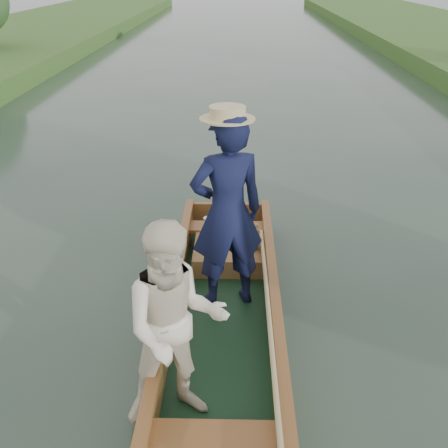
{
  "coord_description": "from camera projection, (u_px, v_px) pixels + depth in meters",
  "views": [
    {
      "loc": [
        0.13,
        -4.57,
        3.34
      ],
      "look_at": [
        0.0,
        0.6,
        0.95
      ],
      "focal_mm": 45.0,
      "sensor_mm": 36.0,
      "label": 1
    }
  ],
  "objects": [
    {
      "name": "punt",
      "position": [
        212.0,
        282.0,
        5.16
      ],
      "size": [
        1.35,
        5.0,
        2.15
      ],
      "color": "black",
      "rests_on": "ground"
    },
    {
      "name": "ground",
      "position": [
        222.0,
        336.0,
        5.55
      ],
      "size": [
        120.0,
        120.0,
        0.0
      ],
      "primitive_type": "plane",
      "color": "#283D30",
      "rests_on": "ground"
    }
  ]
}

